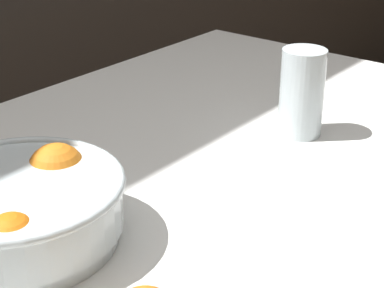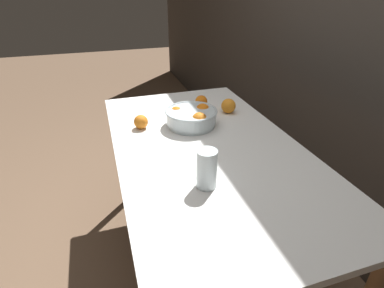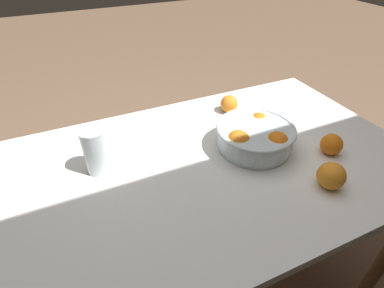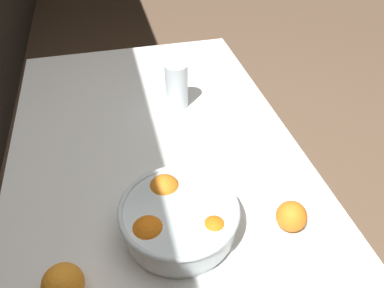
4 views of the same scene
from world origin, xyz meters
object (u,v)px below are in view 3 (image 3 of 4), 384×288
juice_glass (96,153)px  orange_loose_aside (331,176)px  orange_loose_near_bowl (229,104)px  fruit_bowl (255,137)px  orange_loose_front (331,144)px

juice_glass → orange_loose_aside: (-0.61, 0.35, -0.03)m
orange_loose_near_bowl → orange_loose_aside: size_ratio=0.87×
fruit_bowl → orange_loose_front: fruit_bowl is taller
orange_loose_front → juice_glass: bearing=-17.8°
juice_glass → orange_loose_near_bowl: 0.58m
fruit_bowl → orange_loose_near_bowl: bearing=-100.4°
juice_glass → orange_loose_front: bearing=162.2°
orange_loose_aside → orange_loose_near_bowl: bearing=-84.2°
orange_loose_aside → fruit_bowl: bearing=-68.4°
juice_glass → orange_loose_near_bowl: (-0.56, -0.15, -0.03)m
fruit_bowl → orange_loose_near_bowl: size_ratio=3.75×
juice_glass → orange_loose_front: 0.77m
juice_glass → orange_loose_aside: bearing=149.8°
fruit_bowl → juice_glass: (0.51, -0.11, 0.02)m
fruit_bowl → juice_glass: size_ratio=1.78×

